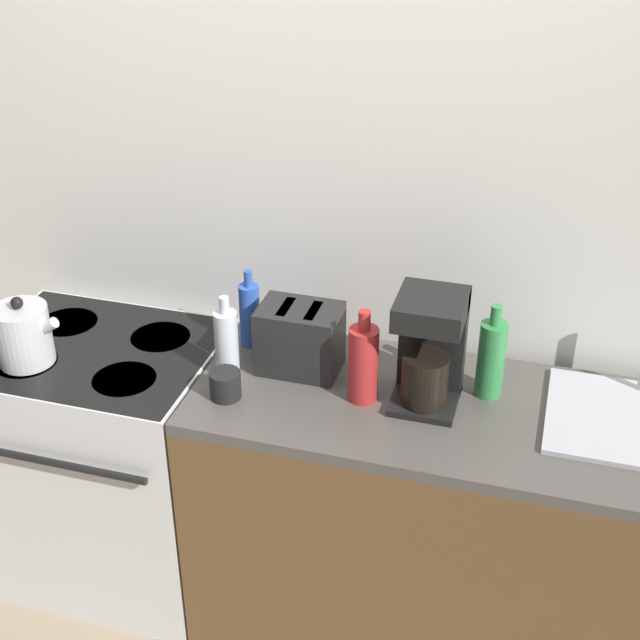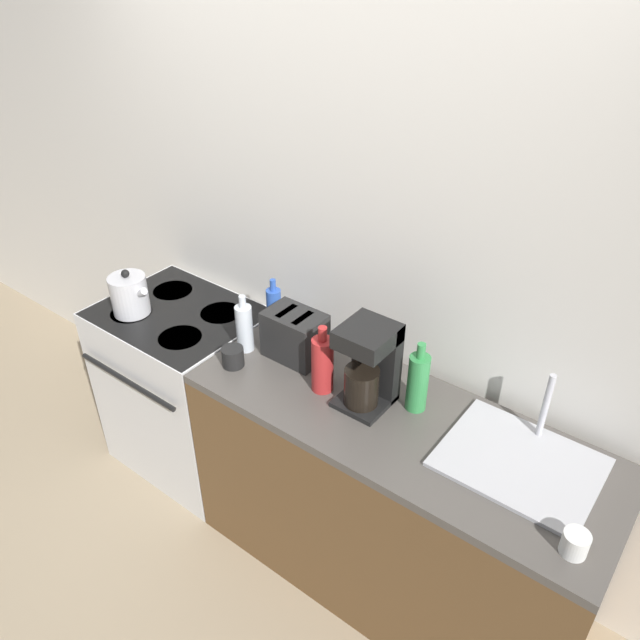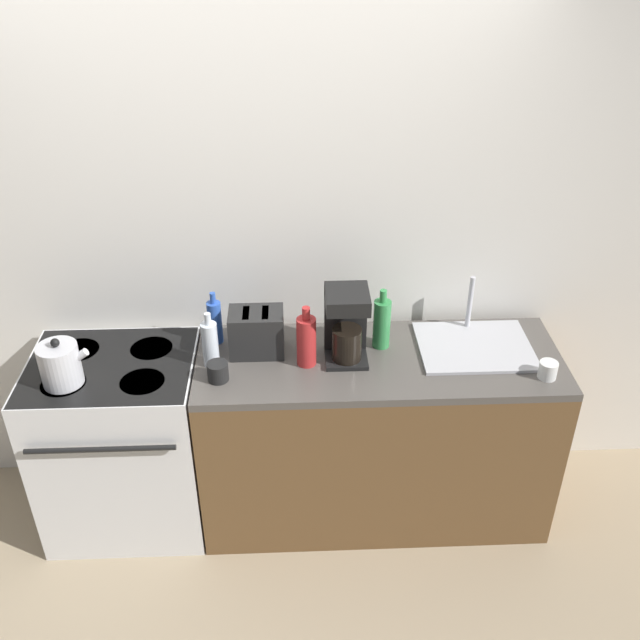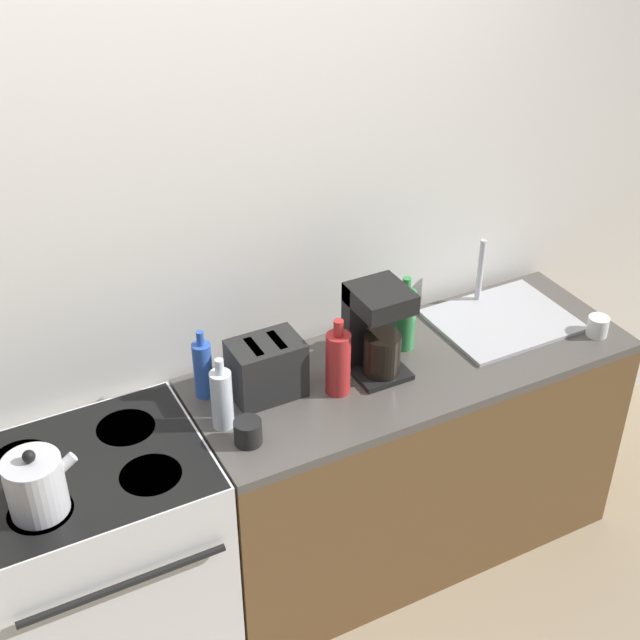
# 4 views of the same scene
# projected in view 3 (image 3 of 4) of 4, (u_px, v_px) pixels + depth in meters

# --- Properties ---
(ground_plane) EXTENTS (12.00, 12.00, 0.00)m
(ground_plane) POSITION_uv_depth(u_px,v_px,m) (256.00, 553.00, 3.42)
(ground_plane) COLOR tan
(wall_back) EXTENTS (8.00, 0.05, 2.60)m
(wall_back) POSITION_uv_depth(u_px,v_px,m) (248.00, 248.00, 3.29)
(wall_back) COLOR silver
(wall_back) RESTS_ON ground_plane
(stove) EXTENTS (0.75, 0.64, 0.92)m
(stove) POSITION_uv_depth(u_px,v_px,m) (124.00, 441.00, 3.40)
(stove) COLOR silver
(stove) RESTS_ON ground_plane
(counter_block) EXTENTS (1.65, 0.61, 0.92)m
(counter_block) POSITION_uv_depth(u_px,v_px,m) (375.00, 435.00, 3.46)
(counter_block) COLOR brown
(counter_block) RESTS_ON ground_plane
(kettle) EXTENTS (0.22, 0.17, 0.23)m
(kettle) POSITION_uv_depth(u_px,v_px,m) (60.00, 364.00, 3.01)
(kettle) COLOR silver
(kettle) RESTS_ON stove
(toaster) EXTENTS (0.24, 0.17, 0.21)m
(toaster) POSITION_uv_depth(u_px,v_px,m) (257.00, 332.00, 3.20)
(toaster) COLOR black
(toaster) RESTS_ON counter_block
(coffee_maker) EXTENTS (0.19, 0.20, 0.34)m
(coffee_maker) POSITION_uv_depth(u_px,v_px,m) (346.00, 323.00, 3.14)
(coffee_maker) COLOR black
(coffee_maker) RESTS_ON counter_block
(sink_tray) EXTENTS (0.52, 0.41, 0.28)m
(sink_tray) POSITION_uv_depth(u_px,v_px,m) (474.00, 344.00, 3.28)
(sink_tray) COLOR #B7B7BC
(sink_tray) RESTS_ON counter_block
(bottle_blue) EXTENTS (0.06, 0.06, 0.26)m
(bottle_blue) POSITION_uv_depth(u_px,v_px,m) (215.00, 321.00, 3.27)
(bottle_blue) COLOR #2D56B7
(bottle_blue) RESTS_ON counter_block
(bottle_green) EXTENTS (0.08, 0.08, 0.29)m
(bottle_green) POSITION_uv_depth(u_px,v_px,m) (382.00, 323.00, 3.23)
(bottle_green) COLOR #338C47
(bottle_green) RESTS_ON counter_block
(bottle_clear) EXTENTS (0.07, 0.07, 0.26)m
(bottle_clear) POSITION_uv_depth(u_px,v_px,m) (210.00, 343.00, 3.11)
(bottle_clear) COLOR silver
(bottle_clear) RESTS_ON counter_block
(bottle_red) EXTENTS (0.09, 0.09, 0.29)m
(bottle_red) POSITION_uv_depth(u_px,v_px,m) (306.00, 341.00, 3.11)
(bottle_red) COLOR #B72828
(bottle_red) RESTS_ON counter_block
(cup_white) EXTENTS (0.08, 0.08, 0.08)m
(cup_white) POSITION_uv_depth(u_px,v_px,m) (548.00, 370.00, 3.07)
(cup_white) COLOR white
(cup_white) RESTS_ON counter_block
(cup_black) EXTENTS (0.09, 0.09, 0.08)m
(cup_black) POSITION_uv_depth(u_px,v_px,m) (218.00, 372.00, 3.05)
(cup_black) COLOR black
(cup_black) RESTS_ON counter_block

